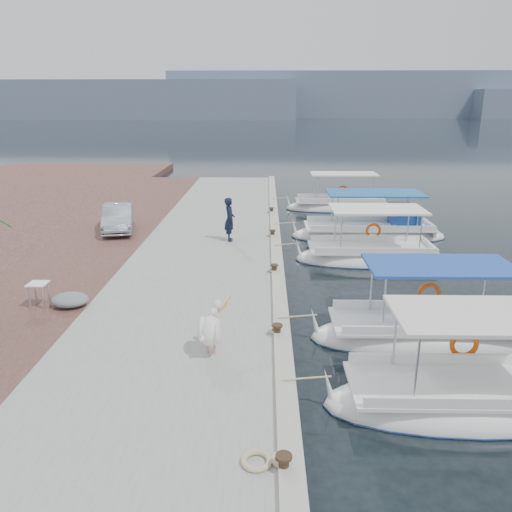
{
  "coord_description": "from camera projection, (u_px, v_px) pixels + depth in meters",
  "views": [
    {
      "loc": [
        -0.67,
        -15.32,
        6.35
      ],
      "look_at": [
        -1.0,
        1.3,
        1.2
      ],
      "focal_mm": 35.0,
      "sensor_mm": 36.0,
      "label": 1
    }
  ],
  "objects": [
    {
      "name": "fishing_caique_c",
      "position": [
        370.0,
        258.0,
        20.81
      ],
      "size": [
        6.25,
        2.42,
        2.83
      ],
      "color": "white",
      "rests_on": "ground"
    },
    {
      "name": "fishing_caique_d",
      "position": [
        370.0,
        234.0,
        24.35
      ],
      "size": [
        7.52,
        2.53,
        2.83
      ],
      "color": "white",
      "rests_on": "ground"
    },
    {
      "name": "rope_coil",
      "position": [
        256.0,
        461.0,
        8.42
      ],
      "size": [
        0.54,
        0.54,
        0.1
      ],
      "primitive_type": "torus",
      "color": "#C6B284",
      "rests_on": "concrete_quay"
    },
    {
      "name": "pelican",
      "position": [
        211.0,
        329.0,
        11.97
      ],
      "size": [
        0.85,
        1.57,
        1.23
      ],
      "color": "tan",
      "rests_on": "concrete_quay"
    },
    {
      "name": "tarp_bundle",
      "position": [
        70.0,
        300.0,
        14.87
      ],
      "size": [
        1.1,
        0.9,
        0.4
      ],
      "primitive_type": "ellipsoid",
      "color": "slate",
      "rests_on": "cobblestone_strip"
    },
    {
      "name": "concrete_quay",
      "position": [
        211.0,
        251.0,
        21.26
      ],
      "size": [
        6.0,
        40.0,
        0.5
      ],
      "primitive_type": "cube",
      "color": "gray",
      "rests_on": "ground"
    },
    {
      "name": "fishing_caique_e",
      "position": [
        340.0,
        208.0,
        30.67
      ],
      "size": [
        6.58,
        2.12,
        2.83
      ],
      "color": "white",
      "rests_on": "ground"
    },
    {
      "name": "fishing_caique_a",
      "position": [
        464.0,
        403.0,
        10.76
      ],
      "size": [
        6.08,
        2.23,
        2.83
      ],
      "color": "white",
      "rests_on": "ground"
    },
    {
      "name": "quay_curb",
      "position": [
        276.0,
        245.0,
        21.11
      ],
      "size": [
        0.44,
        40.0,
        0.12
      ],
      "primitive_type": "cube",
      "color": "#A9A596",
      "rests_on": "concrete_quay"
    },
    {
      "name": "cobblestone_strip",
      "position": [
        95.0,
        251.0,
        21.35
      ],
      "size": [
        4.0,
        40.0,
        0.5
      ],
      "primitive_type": "cube",
      "color": "#4C2D28",
      "rests_on": "ground"
    },
    {
      "name": "folding_table",
      "position": [
        38.0,
        290.0,
        14.77
      ],
      "size": [
        0.55,
        0.55,
        0.73
      ],
      "color": "silver",
      "rests_on": "cobblestone_strip"
    },
    {
      "name": "distant_hills",
      "position": [
        339.0,
        99.0,
        206.13
      ],
      "size": [
        330.0,
        60.0,
        18.0
      ],
      "color": "slate",
      "rests_on": "ground"
    },
    {
      "name": "fishing_caique_b",
      "position": [
        427.0,
        336.0,
        13.83
      ],
      "size": [
        6.47,
        2.2,
        2.83
      ],
      "color": "white",
      "rests_on": "ground"
    },
    {
      "name": "ground",
      "position": [
        285.0,
        302.0,
        16.5
      ],
      "size": [
        400.0,
        400.0,
        0.0
      ],
      "primitive_type": "plane",
      "color": "black",
      "rests_on": "ground"
    },
    {
      "name": "parked_car",
      "position": [
        118.0,
        218.0,
        23.55
      ],
      "size": [
        2.13,
        3.95,
        1.24
      ],
      "primitive_type": "imported",
      "rotation": [
        0.0,
        0.0,
        0.23
      ],
      "color": "#A2ADB9",
      "rests_on": "cobblestone_strip"
    },
    {
      "name": "mooring_bollards",
      "position": [
        274.0,
        268.0,
        17.73
      ],
      "size": [
        0.28,
        20.28,
        0.33
      ],
      "color": "black",
      "rests_on": "concrete_quay"
    },
    {
      "name": "fisherman",
      "position": [
        230.0,
        219.0,
        21.71
      ],
      "size": [
        0.56,
        0.76,
        1.91
      ],
      "primitive_type": "imported",
      "rotation": [
        0.0,
        0.0,
        1.73
      ],
      "color": "black",
      "rests_on": "concrete_quay"
    }
  ]
}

